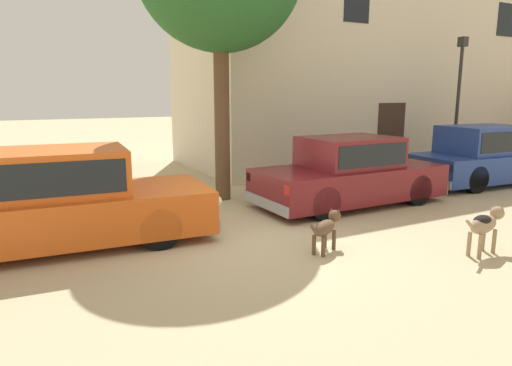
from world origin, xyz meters
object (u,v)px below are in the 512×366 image
(stray_dog_tan, at_px, (486,223))
(stray_dog_spotted, at_px, (327,226))
(street_lamp, at_px, (459,88))
(parked_sedan_second, at_px, (349,172))
(parked_sedan_third, at_px, (487,155))
(parked_sedan_nearest, at_px, (58,199))

(stray_dog_tan, bearing_deg, stray_dog_spotted, 140.62)
(stray_dog_spotted, distance_m, street_lamp, 9.07)
(street_lamp, bearing_deg, stray_dog_tan, -137.85)
(stray_dog_spotted, xyz_separation_m, stray_dog_tan, (2.02, -1.22, 0.09))
(stray_dog_tan, height_order, street_lamp, street_lamp)
(parked_sedan_second, xyz_separation_m, street_lamp, (5.61, 1.85, 1.84))
(stray_dog_spotted, bearing_deg, parked_sedan_third, -9.82)
(parked_sedan_nearest, xyz_separation_m, stray_dog_tan, (5.61, -3.40, -0.28))
(parked_sedan_second, bearing_deg, stray_dog_tan, -93.88)
(stray_dog_tan, bearing_deg, parked_sedan_nearest, 140.47)
(parked_sedan_third, height_order, street_lamp, street_lamp)
(stray_dog_spotted, height_order, street_lamp, street_lamp)
(stray_dog_spotted, bearing_deg, street_lamp, -0.88)
(parked_sedan_third, relative_size, street_lamp, 1.14)
(parked_sedan_nearest, distance_m, parked_sedan_second, 5.80)
(parked_sedan_third, relative_size, stray_dog_spotted, 5.17)
(parked_sedan_nearest, bearing_deg, street_lamp, 13.38)
(stray_dog_spotted, height_order, stray_dog_tan, stray_dog_tan)
(parked_sedan_nearest, relative_size, stray_dog_tan, 4.72)
(parked_sedan_second, height_order, stray_dog_tan, parked_sedan_second)
(parked_sedan_nearest, xyz_separation_m, street_lamp, (11.42, 1.85, 1.80))
(parked_sedan_second, xyz_separation_m, stray_dog_spotted, (-2.21, -2.19, -0.34))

